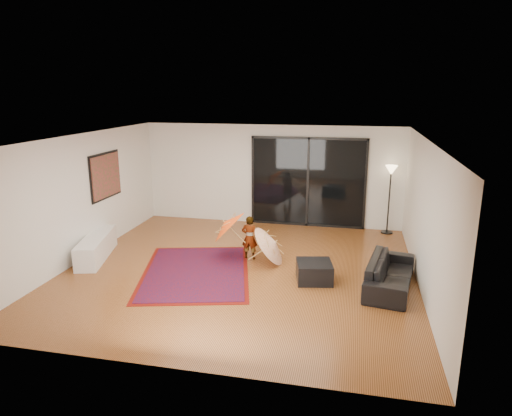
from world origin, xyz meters
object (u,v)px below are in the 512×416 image
(ottoman, at_px, (314,272))
(child, at_px, (250,237))
(media_console, at_px, (96,247))
(sofa, at_px, (390,273))

(ottoman, relative_size, child, 0.69)
(media_console, distance_m, child, 3.37)
(ottoman, bearing_deg, sofa, -0.01)
(child, bearing_deg, ottoman, 149.64)
(media_console, bearing_deg, ottoman, -18.09)
(media_console, bearing_deg, sofa, -17.47)
(sofa, xyz_separation_m, ottoman, (-1.41, 0.00, -0.09))
(sofa, height_order, ottoman, sofa)
(child, bearing_deg, media_console, 12.61)
(ottoman, height_order, child, child)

